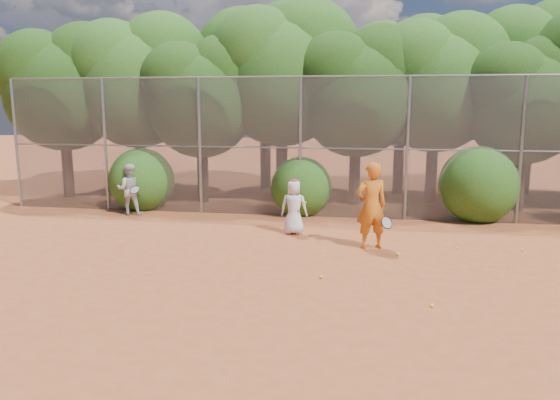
# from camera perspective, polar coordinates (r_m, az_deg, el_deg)

# --- Properties ---
(ground) EXTENTS (80.00, 80.00, 0.00)m
(ground) POSITION_cam_1_polar(r_m,az_deg,el_deg) (10.15, 3.26, -8.79)
(ground) COLOR #9C4723
(ground) RESTS_ON ground
(fence_back) EXTENTS (20.05, 0.09, 4.03)m
(fence_back) POSITION_cam_1_polar(r_m,az_deg,el_deg) (15.63, 5.35, 5.60)
(fence_back) COLOR gray
(fence_back) RESTS_ON ground
(tree_0) EXTENTS (4.38, 3.81, 6.00)m
(tree_0) POSITION_cam_1_polar(r_m,az_deg,el_deg) (20.47, -21.65, 11.29)
(tree_0) COLOR black
(tree_0) RESTS_ON ground
(tree_1) EXTENTS (4.64, 4.03, 6.35)m
(tree_1) POSITION_cam_1_polar(r_m,az_deg,el_deg) (19.78, -14.56, 12.41)
(tree_1) COLOR black
(tree_1) RESTS_ON ground
(tree_2) EXTENTS (3.99, 3.47, 5.47)m
(tree_2) POSITION_cam_1_polar(r_m,az_deg,el_deg) (18.22, -8.08, 11.02)
(tree_2) COLOR black
(tree_2) RESTS_ON ground
(tree_3) EXTENTS (4.89, 4.26, 6.70)m
(tree_3) POSITION_cam_1_polar(r_m,az_deg,el_deg) (18.65, 0.41, 13.59)
(tree_3) COLOR black
(tree_3) RESTS_ON ground
(tree_4) EXTENTS (4.19, 3.64, 5.73)m
(tree_4) POSITION_cam_1_polar(r_m,az_deg,el_deg) (17.79, 8.20, 11.59)
(tree_4) COLOR black
(tree_4) RESTS_ON ground
(tree_5) EXTENTS (4.51, 3.92, 6.17)m
(tree_5) POSITION_cam_1_polar(r_m,az_deg,el_deg) (18.70, 16.15, 12.12)
(tree_5) COLOR black
(tree_5) RESTS_ON ground
(tree_6) EXTENTS (3.86, 3.36, 5.29)m
(tree_6) POSITION_cam_1_polar(r_m,az_deg,el_deg) (18.15, 24.37, 9.86)
(tree_6) COLOR black
(tree_6) RESTS_ON ground
(tree_9) EXTENTS (4.83, 4.20, 6.62)m
(tree_9) POSITION_cam_1_polar(r_m,az_deg,el_deg) (22.29, -14.52, 12.58)
(tree_9) COLOR black
(tree_9) RESTS_ON ground
(tree_10) EXTENTS (5.15, 4.48, 7.06)m
(tree_10) POSITION_cam_1_polar(r_m,az_deg,el_deg) (21.00, -1.37, 13.84)
(tree_10) COLOR black
(tree_10) RESTS_ON ground
(tree_11) EXTENTS (4.64, 4.03, 6.35)m
(tree_11) POSITION_cam_1_polar(r_m,az_deg,el_deg) (20.23, 12.78, 12.42)
(tree_11) COLOR black
(tree_11) RESTS_ON ground
(tree_12) EXTENTS (5.02, 4.37, 6.88)m
(tree_12) POSITION_cam_1_polar(r_m,az_deg,el_deg) (21.54, 25.07, 12.51)
(tree_12) COLOR black
(tree_12) RESTS_ON ground
(bush_0) EXTENTS (2.00, 2.00, 2.00)m
(bush_0) POSITION_cam_1_polar(r_m,az_deg,el_deg) (17.48, -14.25, 2.34)
(bush_0) COLOR #214C13
(bush_0) RESTS_ON ground
(bush_1) EXTENTS (1.80, 1.80, 1.80)m
(bush_1) POSITION_cam_1_polar(r_m,az_deg,el_deg) (16.15, 2.24, 1.66)
(bush_1) COLOR #214C13
(bush_1) RESTS_ON ground
(bush_2) EXTENTS (2.20, 2.20, 2.20)m
(bush_2) POSITION_cam_1_polar(r_m,az_deg,el_deg) (16.27, 20.00, 1.83)
(bush_2) COLOR #214C13
(bush_2) RESTS_ON ground
(player_yellow) EXTENTS (0.94, 0.71, 1.98)m
(player_yellow) POSITION_cam_1_polar(r_m,az_deg,el_deg) (12.50, 9.53, -0.59)
(player_yellow) COLOR #CD6A18
(player_yellow) RESTS_ON ground
(player_teen) EXTENTS (0.69, 0.46, 1.41)m
(player_teen) POSITION_cam_1_polar(r_m,az_deg,el_deg) (13.73, 1.47, -0.70)
(player_teen) COLOR silver
(player_teen) RESTS_ON ground
(player_white) EXTENTS (0.89, 0.80, 1.52)m
(player_white) POSITION_cam_1_polar(r_m,az_deg,el_deg) (16.70, -15.44, 1.09)
(player_white) COLOR silver
(player_white) RESTS_ON ground
(ball_0) EXTENTS (0.07, 0.07, 0.07)m
(ball_0) POSITION_cam_1_polar(r_m,az_deg,el_deg) (12.17, 12.25, -5.59)
(ball_0) COLOR yellow
(ball_0) RESTS_ON ground
(ball_1) EXTENTS (0.07, 0.07, 0.07)m
(ball_1) POSITION_cam_1_polar(r_m,az_deg,el_deg) (13.40, 23.97, -4.79)
(ball_1) COLOR yellow
(ball_1) RESTS_ON ground
(ball_2) EXTENTS (0.07, 0.07, 0.07)m
(ball_2) POSITION_cam_1_polar(r_m,az_deg,el_deg) (9.38, 15.58, -10.57)
(ball_2) COLOR yellow
(ball_2) RESTS_ON ground
(ball_4) EXTENTS (0.07, 0.07, 0.07)m
(ball_4) POSITION_cam_1_polar(r_m,az_deg,el_deg) (10.45, 4.31, -8.03)
(ball_4) COLOR yellow
(ball_4) RESTS_ON ground
(ball_5) EXTENTS (0.07, 0.07, 0.07)m
(ball_5) POSITION_cam_1_polar(r_m,az_deg,el_deg) (13.03, 18.04, -4.81)
(ball_5) COLOR yellow
(ball_5) RESTS_ON ground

